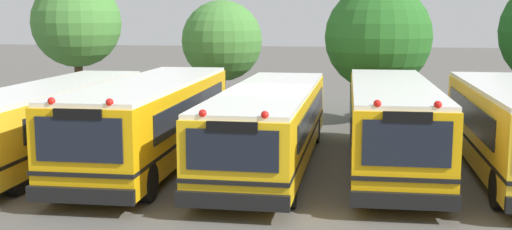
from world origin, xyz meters
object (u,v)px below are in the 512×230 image
Objects in this scene: school_bus_3 at (391,123)px; tree_1 at (222,40)px; tree_0 at (78,21)px; tree_2 at (379,36)px; school_bus_0 at (51,118)px; school_bus_2 at (269,123)px; school_bus_1 at (152,118)px.

tree_1 reaches higher than school_bus_3.
tree_2 is at bearing -2.43° from tree_0.
tree_0 is (-3.19, 9.28, 3.05)m from school_bus_0.
school_bus_3 reaches higher than school_bus_0.
tree_1 is at bearing -109.55° from school_bus_0.
tree_2 reaches higher than school_bus_0.
school_bus_0 is 1.80× the size of tree_0.
school_bus_2 is 1.12× the size of school_bus_3.
tree_1 is at bearing 167.21° from tree_2.
tree_2 reaches higher than school_bus_1.
school_bus_1 is 3.67m from school_bus_2.
tree_0 reaches higher than tree_2.
school_bus_0 is 7.15m from school_bus_2.
school_bus_0 is at bearing 1.10° from school_bus_2.
tree_1 is at bearing -55.22° from school_bus_3.
tree_0 reaches higher than school_bus_0.
school_bus_1 is at bearing 1.78° from school_bus_3.
school_bus_0 is 0.99× the size of school_bus_2.
tree_1 is (3.47, 10.32, 2.15)m from school_bus_0.
school_bus_2 is 3.67m from school_bus_3.
tree_1 is 0.89× the size of tree_2.
school_bus_1 is 10.78m from tree_1.
school_bus_0 is 3.51m from school_bus_1.
tree_2 reaches higher than tree_1.
tree_0 is at bearing -55.79° from school_bus_1.
tree_1 is at bearing 8.90° from tree_0.
school_bus_3 is at bearing -54.34° from tree_1.
school_bus_3 is at bearing 179.44° from school_bus_0.
school_bus_0 is 11.10m from tree_1.
school_bus_3 is 17.01m from tree_0.
school_bus_2 is 1.82× the size of tree_0.
school_bus_1 and school_bus_3 have the same top height.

